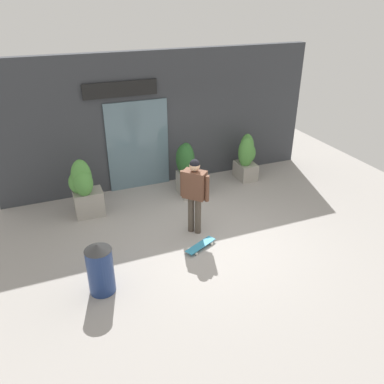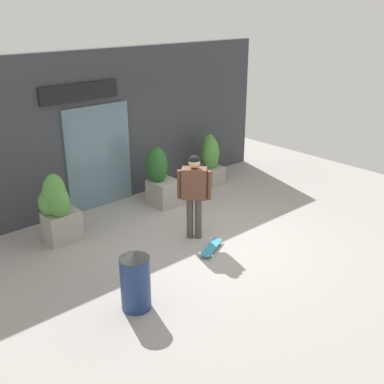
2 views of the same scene
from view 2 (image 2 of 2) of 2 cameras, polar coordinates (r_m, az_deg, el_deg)
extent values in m
plane|color=#9E9993|center=(9.16, 2.07, -5.63)|extent=(12.00, 12.00, 0.00)
cube|color=#383A3F|center=(10.74, -8.80, 7.97)|extent=(8.16, 0.25, 3.38)
cube|color=slate|center=(10.43, -11.24, 4.19)|extent=(1.57, 0.06, 2.26)
cube|color=black|center=(9.92, -13.47, 11.69)|extent=(1.75, 0.05, 0.35)
cylinder|color=#4C4238|center=(9.00, 0.77, -3.18)|extent=(0.13, 0.13, 0.83)
cylinder|color=#4C4238|center=(9.01, -0.24, -3.14)|extent=(0.13, 0.13, 0.83)
cube|color=brown|center=(8.73, 0.27, 1.06)|extent=(0.51, 0.52, 0.59)
cylinder|color=brown|center=(8.73, 2.08, 0.81)|extent=(0.09, 0.09, 0.56)
cylinder|color=brown|center=(8.77, -1.53, 0.92)|extent=(0.09, 0.09, 0.56)
sphere|color=tan|center=(8.59, 0.28, 3.60)|extent=(0.21, 0.21, 0.21)
sphere|color=black|center=(8.58, 0.28, 3.84)|extent=(0.20, 0.20, 0.20)
cube|color=teal|center=(8.70, 2.37, -6.70)|extent=(0.74, 0.48, 0.02)
cylinder|color=silver|center=(8.50, 2.46, -7.76)|extent=(0.06, 0.05, 0.05)
cylinder|color=silver|center=(8.56, 1.20, -7.52)|extent=(0.06, 0.05, 0.05)
cylinder|color=silver|center=(8.89, 3.50, -6.38)|extent=(0.06, 0.05, 0.05)
cylinder|color=silver|center=(8.94, 2.29, -6.15)|extent=(0.06, 0.05, 0.05)
cube|color=gray|center=(11.87, 2.23, 2.16)|extent=(0.46, 0.64, 0.45)
ellipsoid|color=#4C8C3D|center=(11.85, 2.17, 4.54)|extent=(0.44, 0.51, 0.59)
ellipsoid|color=#4C8C3D|center=(11.77, 2.15, 5.01)|extent=(0.39, 0.38, 0.86)
ellipsoid|color=#4C8C3D|center=(11.59, 2.32, 4.66)|extent=(0.42, 0.40, 0.83)
cube|color=gray|center=(9.28, -15.46, -4.02)|extent=(0.64, 0.47, 0.59)
ellipsoid|color=#4C8C3D|center=(8.97, -16.03, -1.07)|extent=(0.42, 0.57, 0.62)
ellipsoid|color=#4C8C3D|center=(8.98, -16.33, -0.43)|extent=(0.45, 0.40, 0.85)
ellipsoid|color=#4C8C3D|center=(9.06, -16.82, -1.18)|extent=(0.45, 0.42, 0.53)
cube|color=gray|center=(10.57, -3.41, -0.06)|extent=(0.58, 0.63, 0.57)
ellipsoid|color=#235123|center=(10.38, -4.35, 3.18)|extent=(0.44, 0.56, 0.80)
ellipsoid|color=#235123|center=(10.40, -4.18, 3.29)|extent=(0.37, 0.53, 0.82)
cylinder|color=navy|center=(7.06, -6.87, -10.93)|extent=(0.44, 0.44, 0.84)
cone|color=black|center=(6.82, -7.05, -7.56)|extent=(0.45, 0.45, 0.11)
camera|label=1|loc=(2.85, 60.69, 18.56)|focal=36.21mm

